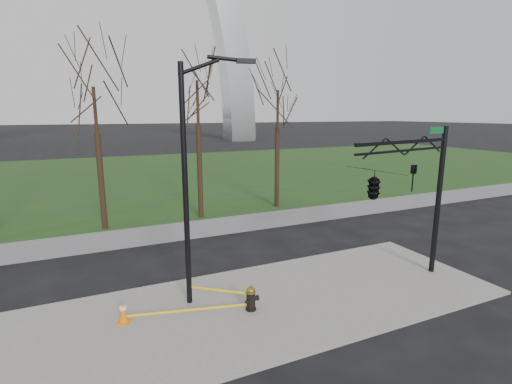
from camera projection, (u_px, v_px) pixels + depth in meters
name	position (u px, v px, depth m)	size (l,w,h in m)	color
ground	(252.00, 308.00, 12.73)	(500.00, 500.00, 0.00)	black
sidewalk	(252.00, 307.00, 12.72)	(18.00, 6.00, 0.10)	slate
grass_strip	(136.00, 176.00, 39.43)	(120.00, 40.00, 0.06)	#1A3B15
guardrail	(190.00, 230.00, 19.76)	(60.00, 0.30, 0.90)	#59595B
tree_row	(39.00, 145.00, 19.64)	(32.34, 4.00, 9.70)	black
fire_hydrant	(251.00, 299.00, 12.37)	(0.54, 0.35, 0.86)	black
traffic_cone	(123.00, 312.00, 11.61)	(0.48, 0.48, 0.71)	orange
street_light	(192.00, 170.00, 12.05)	(2.34, 0.80, 8.21)	black
traffic_signal_mast	(388.00, 182.00, 12.89)	(5.04, 2.54, 6.00)	black
caution_tape	(200.00, 303.00, 12.22)	(3.90, 1.36, 0.44)	yellow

